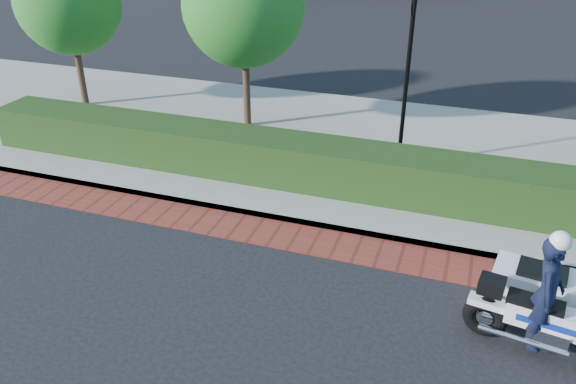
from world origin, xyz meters
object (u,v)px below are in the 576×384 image
(tree_a, at_px, (68,2))
(lamppost, at_px, (410,50))
(tree_b, at_px, (244,6))
(police_motorcycle, at_px, (552,300))

(tree_a, bearing_deg, lamppost, -7.41)
(tree_b, bearing_deg, police_motorcycle, -40.45)
(lamppost, distance_m, tree_a, 10.09)
(police_motorcycle, bearing_deg, tree_a, 162.88)
(lamppost, height_order, police_motorcycle, lamppost)
(tree_a, xyz_separation_m, tree_b, (5.50, 0.00, 0.21))
(lamppost, bearing_deg, tree_b, 163.89)
(tree_a, bearing_deg, police_motorcycle, -26.24)
(tree_b, xyz_separation_m, police_motorcycle, (7.54, -6.43, -2.73))
(tree_b, bearing_deg, tree_a, 180.00)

